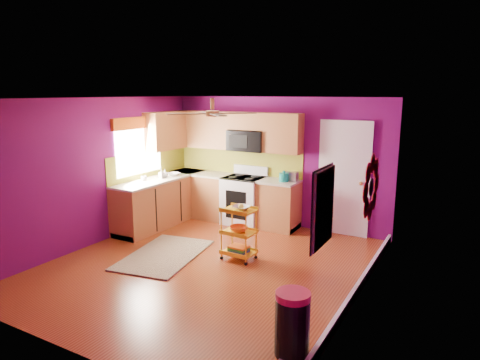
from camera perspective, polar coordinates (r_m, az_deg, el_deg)
The scene contains 18 objects.
ground at distance 6.63m, azimuth -4.40°, elevation -11.34°, with size 5.00×5.00×0.00m, color maroon.
room_envelope at distance 6.17m, azimuth -4.42°, elevation 2.72°, with size 4.54×5.04×2.52m.
lower_cabinets at distance 8.64m, azimuth -5.23°, elevation -2.82°, with size 2.81×2.31×0.94m.
electric_range at distance 8.52m, azimuth 0.55°, elevation -2.64°, with size 0.76×0.66×1.13m.
upper_cabinetry at distance 8.64m, azimuth -3.48°, elevation 6.41°, with size 2.80×2.30×1.26m.
left_window at distance 8.35m, azimuth -13.36°, elevation 5.51°, with size 0.08×1.35×1.08m.
panel_door at distance 7.97m, azimuth 13.69°, elevation 0.02°, with size 0.95×0.11×2.15m.
right_wall_art at distance 5.01m, azimuth 14.82°, elevation -1.95°, with size 0.04×2.74×1.04m.
ceiling_fan at distance 6.28m, azimuth -3.70°, elevation 8.93°, with size 1.01×1.01×0.26m.
shag_rug at distance 7.11m, azimuth -10.04°, elevation -9.78°, with size 1.03×1.68×0.02m, color #311E10.
rolling_cart at distance 6.70m, azimuth -0.12°, elevation -6.80°, with size 0.52×0.39×0.91m.
trash_can at distance 4.50m, azimuth 6.99°, elevation -18.48°, with size 0.40×0.41×0.67m.
teal_kettle at distance 8.04m, azimuth 5.87°, elevation 0.38°, with size 0.18×0.18×0.21m.
toaster at distance 8.12m, azimuth 6.94°, elevation 0.52°, with size 0.22×0.15×0.18m, color beige.
soap_bottle_a at distance 8.42m, azimuth -10.46°, elevation 0.81°, with size 0.08×0.08×0.18m, color #EA3F72.
soap_bottle_b at distance 8.50m, azimuth -9.97°, elevation 0.85°, with size 0.12×0.12×0.16m, color white.
counter_dish at distance 8.65m, azimuth -8.84°, elevation 0.75°, with size 0.25×0.25×0.06m, color white.
counter_cup at distance 8.31m, azimuth -12.68°, elevation 0.24°, with size 0.11×0.11×0.09m, color white.
Camera 1 is at (3.41, -5.07, 2.59)m, focal length 32.00 mm.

